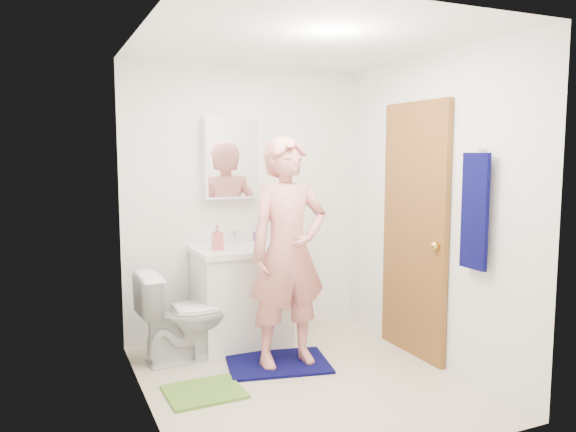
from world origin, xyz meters
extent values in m
cube|color=beige|center=(0.00, 0.00, -0.01)|extent=(2.20, 2.40, 0.02)
cube|color=white|center=(0.00, 0.00, 2.41)|extent=(2.20, 2.40, 0.02)
cube|color=white|center=(0.00, 1.21, 1.20)|extent=(2.20, 0.02, 2.40)
cube|color=white|center=(0.00, -1.21, 1.20)|extent=(2.20, 0.02, 2.40)
cube|color=white|center=(-1.11, 0.00, 1.20)|extent=(0.02, 2.40, 2.40)
cube|color=white|center=(1.11, 0.00, 1.20)|extent=(0.02, 2.40, 2.40)
cube|color=white|center=(-0.15, 0.91, 0.40)|extent=(0.75, 0.55, 0.80)
cube|color=white|center=(-0.15, 0.91, 0.83)|extent=(0.79, 0.59, 0.05)
cylinder|color=white|center=(-0.15, 0.91, 0.84)|extent=(0.40, 0.40, 0.03)
cylinder|color=silver|center=(-0.15, 1.09, 0.91)|extent=(0.03, 0.03, 0.12)
cube|color=white|center=(-0.15, 1.14, 1.60)|extent=(0.50, 0.12, 0.70)
cube|color=white|center=(-0.15, 1.08, 1.60)|extent=(0.46, 0.01, 0.66)
cube|color=#935C28|center=(1.07, 0.15, 1.02)|extent=(0.05, 0.80, 2.05)
sphere|color=gold|center=(1.03, -0.17, 0.95)|extent=(0.07, 0.07, 0.07)
cube|color=#070742|center=(1.03, -0.57, 1.25)|extent=(0.03, 0.24, 0.80)
cylinder|color=silver|center=(1.07, -0.57, 1.67)|extent=(0.06, 0.02, 0.02)
imported|color=white|center=(-0.68, 0.75, 0.37)|extent=(0.75, 0.46, 0.74)
cube|color=#070742|center=(-0.05, 0.35, 0.01)|extent=(0.87, 0.70, 0.02)
cube|color=#609632|center=(-0.72, 0.08, 0.01)|extent=(0.53, 0.45, 0.02)
imported|color=#C55C60|center=(-0.37, 0.88, 0.95)|extent=(0.11, 0.11, 0.21)
imported|color=#613E8A|center=(0.07, 1.04, 0.90)|extent=(0.13, 0.13, 0.10)
imported|color=#D87F7A|center=(0.02, 0.31, 0.90)|extent=(0.64, 0.43, 1.75)
camera|label=1|loc=(-1.69, -3.54, 1.66)|focal=35.00mm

